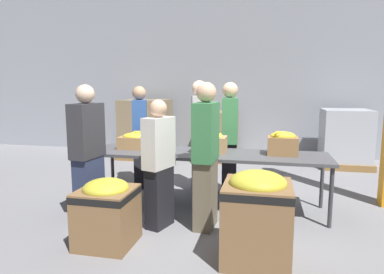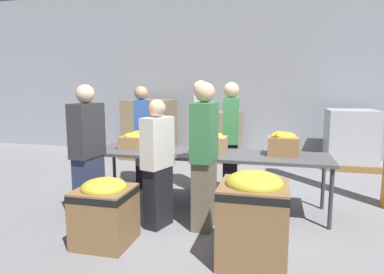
{
  "view_description": "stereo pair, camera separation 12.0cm",
  "coord_description": "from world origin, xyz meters",
  "px_view_note": "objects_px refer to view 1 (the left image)",
  "views": [
    {
      "loc": [
        0.79,
        -4.49,
        1.67
      ],
      "look_at": [
        -0.18,
        -0.08,
        1.0
      ],
      "focal_mm": 32.0,
      "sensor_mm": 36.0,
      "label": 1
    },
    {
      "loc": [
        0.91,
        -4.46,
        1.67
      ],
      "look_at": [
        -0.18,
        -0.08,
        1.0
      ],
      "focal_mm": 32.0,
      "sensor_mm": 36.0,
      "label": 2
    }
  ],
  "objects_px": {
    "volunteer_3": "(199,137)",
    "pallet_stack_1": "(217,136)",
    "banana_box_0": "(134,141)",
    "pallet_stack_0": "(146,129)",
    "sorting_table": "(206,156)",
    "donation_bin_1": "(257,214)",
    "banana_box_1": "(210,142)",
    "volunteer_4": "(88,154)",
    "volunteer_1": "(229,140)",
    "donation_bin_0": "(107,210)",
    "volunteer_2": "(159,165)",
    "volunteer_0": "(140,137)",
    "banana_box_2": "(283,143)",
    "pallet_stack_2": "(345,139)",
    "volunteer_5": "(206,157)"
  },
  "relations": [
    {
      "from": "donation_bin_1",
      "to": "banana_box_1",
      "type": "bearing_deg",
      "value": 116.42
    },
    {
      "from": "volunteer_1",
      "to": "donation_bin_0",
      "type": "height_order",
      "value": "volunteer_1"
    },
    {
      "from": "volunteer_2",
      "to": "banana_box_1",
      "type": "bearing_deg",
      "value": -12.26
    },
    {
      "from": "banana_box_0",
      "to": "volunteer_4",
      "type": "height_order",
      "value": "volunteer_4"
    },
    {
      "from": "banana_box_1",
      "to": "volunteer_3",
      "type": "distance_m",
      "value": 0.76
    },
    {
      "from": "sorting_table",
      "to": "volunteer_4",
      "type": "xyz_separation_m",
      "value": [
        -1.36,
        -0.73,
        0.11
      ]
    },
    {
      "from": "banana_box_0",
      "to": "volunteer_4",
      "type": "relative_size",
      "value": 0.24
    },
    {
      "from": "volunteer_1",
      "to": "donation_bin_1",
      "type": "distance_m",
      "value": 2.09
    },
    {
      "from": "volunteer_1",
      "to": "volunteer_4",
      "type": "distance_m",
      "value": 2.12
    },
    {
      "from": "volunteer_0",
      "to": "volunteer_5",
      "type": "xyz_separation_m",
      "value": [
        1.36,
        -1.43,
        0.02
      ]
    },
    {
      "from": "banana_box_1",
      "to": "donation_bin_0",
      "type": "xyz_separation_m",
      "value": [
        -0.87,
        -1.38,
        -0.54
      ]
    },
    {
      "from": "sorting_table",
      "to": "volunteer_0",
      "type": "relative_size",
      "value": 1.93
    },
    {
      "from": "banana_box_2",
      "to": "pallet_stack_2",
      "type": "relative_size",
      "value": 0.32
    },
    {
      "from": "volunteer_4",
      "to": "volunteer_5",
      "type": "bearing_deg",
      "value": -79.94
    },
    {
      "from": "banana_box_0",
      "to": "pallet_stack_2",
      "type": "height_order",
      "value": "pallet_stack_2"
    },
    {
      "from": "banana_box_2",
      "to": "sorting_table",
      "type": "bearing_deg",
      "value": -175.63
    },
    {
      "from": "volunteer_0",
      "to": "pallet_stack_0",
      "type": "height_order",
      "value": "volunteer_0"
    },
    {
      "from": "volunteer_2",
      "to": "pallet_stack_0",
      "type": "relative_size",
      "value": 1.12
    },
    {
      "from": "volunteer_1",
      "to": "pallet_stack_1",
      "type": "bearing_deg",
      "value": -174.01
    },
    {
      "from": "volunteer_0",
      "to": "pallet_stack_0",
      "type": "relative_size",
      "value": 1.23
    },
    {
      "from": "volunteer_3",
      "to": "volunteer_5",
      "type": "height_order",
      "value": "volunteer_3"
    },
    {
      "from": "donation_bin_1",
      "to": "pallet_stack_2",
      "type": "relative_size",
      "value": 0.74
    },
    {
      "from": "pallet_stack_0",
      "to": "pallet_stack_1",
      "type": "distance_m",
      "value": 1.69
    },
    {
      "from": "volunteer_3",
      "to": "pallet_stack_1",
      "type": "xyz_separation_m",
      "value": [
        -0.07,
        2.41,
        -0.33
      ]
    },
    {
      "from": "sorting_table",
      "to": "volunteer_2",
      "type": "height_order",
      "value": "volunteer_2"
    },
    {
      "from": "banana_box_0",
      "to": "pallet_stack_0",
      "type": "bearing_deg",
      "value": 107.04
    },
    {
      "from": "banana_box_1",
      "to": "volunteer_2",
      "type": "distance_m",
      "value": 0.95
    },
    {
      "from": "banana_box_0",
      "to": "volunteer_0",
      "type": "height_order",
      "value": "volunteer_0"
    },
    {
      "from": "volunteer_5",
      "to": "pallet_stack_1",
      "type": "bearing_deg",
      "value": 9.33
    },
    {
      "from": "pallet_stack_2",
      "to": "donation_bin_1",
      "type": "bearing_deg",
      "value": -110.74
    },
    {
      "from": "volunteer_2",
      "to": "volunteer_4",
      "type": "bearing_deg",
      "value": 107.42
    },
    {
      "from": "banana_box_1",
      "to": "banana_box_2",
      "type": "bearing_deg",
      "value": 0.62
    },
    {
      "from": "volunteer_2",
      "to": "volunteer_3",
      "type": "relative_size",
      "value": 0.86
    },
    {
      "from": "volunteer_5",
      "to": "donation_bin_0",
      "type": "bearing_deg",
      "value": 128.54
    },
    {
      "from": "volunteer_1",
      "to": "pallet_stack_2",
      "type": "height_order",
      "value": "volunteer_1"
    },
    {
      "from": "volunteer_2",
      "to": "pallet_stack_1",
      "type": "distance_m",
      "value": 3.92
    },
    {
      "from": "pallet_stack_2",
      "to": "pallet_stack_0",
      "type": "bearing_deg",
      "value": 179.52
    },
    {
      "from": "volunteer_2",
      "to": "volunteer_3",
      "type": "xyz_separation_m",
      "value": [
        0.18,
        1.5,
        0.12
      ]
    },
    {
      "from": "volunteer_2",
      "to": "donation_bin_1",
      "type": "xyz_separation_m",
      "value": [
        1.16,
        -0.58,
        -0.29
      ]
    },
    {
      "from": "sorting_table",
      "to": "volunteer_4",
      "type": "height_order",
      "value": "volunteer_4"
    },
    {
      "from": "volunteer_2",
      "to": "volunteer_4",
      "type": "xyz_separation_m",
      "value": [
        -0.92,
        0.01,
        0.09
      ]
    },
    {
      "from": "banana_box_2",
      "to": "banana_box_1",
      "type": "bearing_deg",
      "value": -179.38
    },
    {
      "from": "donation_bin_1",
      "to": "pallet_stack_0",
      "type": "distance_m",
      "value": 5.22
    },
    {
      "from": "volunteer_3",
      "to": "sorting_table",
      "type": "bearing_deg",
      "value": 3.11
    },
    {
      "from": "sorting_table",
      "to": "pallet_stack_0",
      "type": "distance_m",
      "value": 3.72
    },
    {
      "from": "banana_box_2",
      "to": "pallet_stack_0",
      "type": "distance_m",
      "value": 4.29
    },
    {
      "from": "volunteer_1",
      "to": "volunteer_5",
      "type": "bearing_deg",
      "value": -12.25
    },
    {
      "from": "banana_box_1",
      "to": "donation_bin_1",
      "type": "distance_m",
      "value": 1.61
    },
    {
      "from": "volunteer_4",
      "to": "pallet_stack_1",
      "type": "distance_m",
      "value": 4.05
    },
    {
      "from": "banana_box_1",
      "to": "donation_bin_1",
      "type": "height_order",
      "value": "banana_box_1"
    }
  ]
}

